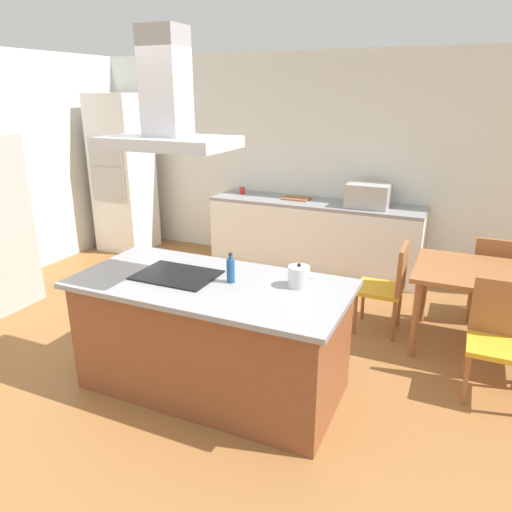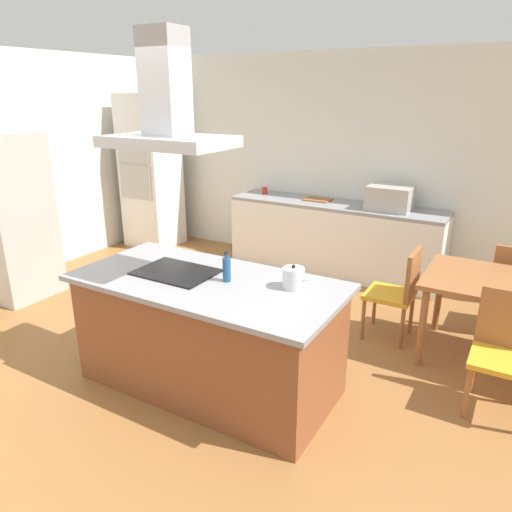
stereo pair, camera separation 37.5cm
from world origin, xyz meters
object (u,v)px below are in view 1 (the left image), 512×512
Objects in this scene: tea_kettle at (299,276)px; range_hood at (167,110)px; countertop_microwave at (368,195)px; dining_table at (499,282)px; cooktop at (177,275)px; coffee_mug_red at (242,190)px; chair_facing_island at (498,332)px; cutting_board at (296,198)px; chair_facing_back_wall at (494,274)px; olive_oil_bottle at (231,270)px; wall_oven_stack at (123,174)px; chair_at_left_end at (389,283)px.

range_hood is at bearing -168.64° from tea_kettle.
countertop_microwave is 0.36× the size of dining_table.
cooktop is at bearing -146.70° from dining_table.
coffee_mug_red reaches higher than chair_facing_island.
dining_table is at bearing 33.30° from range_hood.
tea_kettle is 2.92m from cutting_board.
chair_facing_back_wall is (1.37, 1.98, -0.47)m from tea_kettle.
olive_oil_bottle is 2.49× the size of coffee_mug_red.
cutting_board is at bearing 100.09° from olive_oil_bottle.
cooktop is 2.68× the size of olive_oil_bottle.
cutting_board is at bearing -1.97° from coffee_mug_red.
coffee_mug_red is at bearing 177.43° from countertop_microwave.
chair_facing_back_wall is (1.43, -0.71, -0.53)m from countertop_microwave.
olive_oil_bottle is 0.10× the size of wall_oven_stack.
chair_facing_back_wall is 1.13m from chair_at_left_end.
chair_facing_island is (2.28, 0.84, -0.40)m from cooktop.
tea_kettle reaches higher than cooktop.
dining_table is at bearing 43.84° from tea_kettle.
cutting_board is 0.38× the size of chair_facing_back_wall.
cooktop is 0.43× the size of dining_table.
range_hood reaches higher than cutting_board.
cooktop reaches higher than chair_at_left_end.
tea_kettle is 1.46m from range_hood.
tea_kettle reaches higher than cutting_board.
countertop_microwave is at bearing 153.52° from chair_facing_back_wall.
olive_oil_bottle reaches higher than dining_table.
chair_facing_island is (0.92, -0.67, 0.00)m from chair_at_left_end.
cooktop is 2.93m from cutting_board.
countertop_microwave is 5.56× the size of coffee_mug_red.
olive_oil_bottle is 4.00m from wall_oven_stack.
dining_table is at bearing -24.79° from coffee_mug_red.
cooktop is 0.67× the size of chair_facing_back_wall.
dining_table is (2.28, 1.50, -0.24)m from cooktop.
cooktop is at bearing -45.38° from wall_oven_stack.
countertop_microwave is (-0.06, 2.70, 0.06)m from tea_kettle.
cooktop is 0.93m from tea_kettle.
tea_kettle is 0.23× the size of chair_at_left_end.
tea_kettle is at bearing -136.16° from dining_table.
wall_oven_stack is (-3.52, 2.46, 0.13)m from tea_kettle.
tea_kettle is 0.50m from olive_oil_bottle.
cooktop is 2.46m from chair_facing_island.
chair_facing_back_wall is at bearing 36.01° from chair_at_left_end.
countertop_microwave is (0.85, 2.88, 0.13)m from cooktop.
coffee_mug_red is at bearing 146.95° from chair_at_left_end.
chair_facing_island is at bearing -33.93° from coffee_mug_red.
olive_oil_bottle is 0.25× the size of chair_facing_island.
olive_oil_bottle is 2.37m from dining_table.
cutting_board reaches higher than dining_table.
range_hood is at bearing -159.92° from chair_facing_island.
chair_facing_island is at bearing -54.96° from countertop_microwave.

